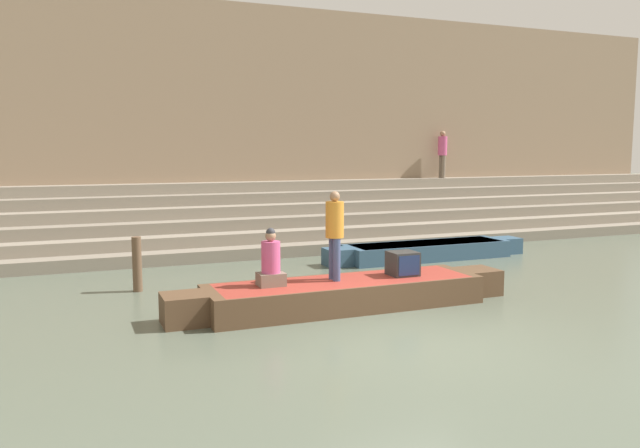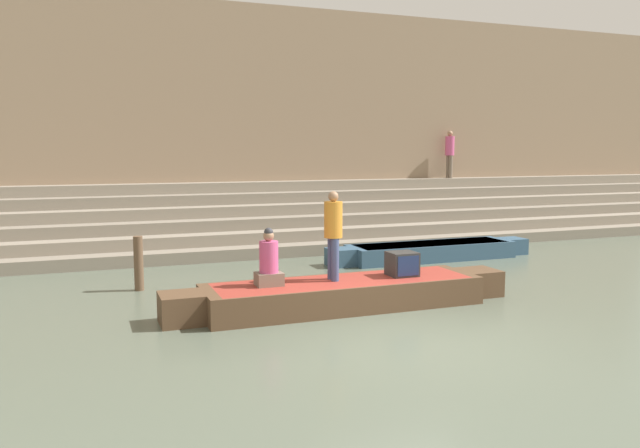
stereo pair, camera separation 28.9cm
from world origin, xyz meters
The scene contains 10 objects.
ground_plane centered at (0.00, 0.00, 0.00)m, with size 120.00×120.00×0.00m, color #566051.
ghat_steps centered at (0.00, 10.02, 0.67)m, with size 36.00×3.82×1.86m.
back_wall centered at (0.00, 11.99, 3.67)m, with size 34.20×1.28×7.39m.
rowboat_main centered at (-0.18, 2.25, 0.27)m, with size 6.55×1.46×0.51m.
person_standing centered at (-0.34, 2.35, 1.44)m, with size 0.33×0.33×1.62m.
person_rowing centered at (-1.56, 2.33, 0.91)m, with size 0.46×0.36×1.02m.
tv_set centered at (1.03, 2.26, 0.73)m, with size 0.52×0.49×0.45m.
moored_boat_shore centered at (3.93, 6.07, 0.23)m, with size 5.77×1.15×0.43m.
mooring_post centered at (-3.54, 5.04, 0.56)m, with size 0.19×0.19×1.12m, color brown.
person_on_steps centered at (7.62, 11.08, 2.82)m, with size 0.32×0.32×1.66m.
Camera 2 is at (-4.53, -7.99, 2.88)m, focal length 35.00 mm.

